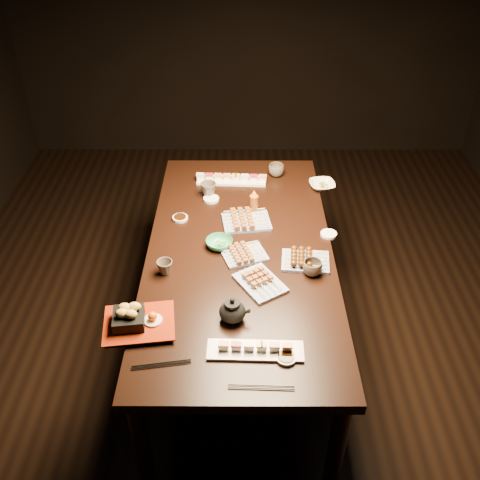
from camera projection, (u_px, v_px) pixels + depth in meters
The scene contains 23 objects.
ground at pixel (256, 353), 3.05m from camera, with size 5.00×5.00×0.00m, color black.
dining_table at pixel (240, 305), 2.83m from camera, with size 0.90×1.80×0.75m, color black.
sushi_platter_near at pixel (255, 348), 2.07m from camera, with size 0.38×0.10×0.05m, color white, non-canonical shape.
sushi_platter_far at pixel (231, 178), 3.11m from camera, with size 0.40×0.11×0.05m, color white, non-canonical shape.
yakitori_plate_center at pixel (244, 252), 2.55m from camera, with size 0.20×0.15×0.05m, color #828EB6, non-canonical shape.
yakitori_plate_right at pixel (260, 280), 2.38m from camera, with size 0.22×0.16×0.06m, color #828EB6, non-canonical shape.
yakitori_plate_left at pixel (246, 218), 2.76m from camera, with size 0.24×0.18×0.06m, color #828EB6, non-canonical shape.
tsukune_plate at pixel (306, 258), 2.51m from camera, with size 0.22×0.16×0.06m, color #828EB6, non-canonical shape.
edamame_bowl_green at pixel (219, 243), 2.61m from camera, with size 0.13×0.13×0.04m, color #2E8C5A.
edamame_bowl_cream at pixel (322, 185), 3.05m from camera, with size 0.14×0.14×0.04m, color #F5E4C8.
tempura_tray at pixel (138, 317), 2.16m from camera, with size 0.29×0.23×0.11m, color black, non-canonical shape.
teacup_near_left at pixel (165, 267), 2.44m from camera, with size 0.07×0.07×0.07m, color #4D443B.
teacup_mid_right at pixel (312, 268), 2.44m from camera, with size 0.09×0.09×0.07m, color #4D443B.
teacup_far_left at pixel (208, 189), 2.97m from camera, with size 0.09×0.09×0.08m, color #4D443B.
teacup_far_right at pixel (276, 170), 3.15m from camera, with size 0.09×0.09×0.07m, color #4D443B.
teapot at pixel (232, 309), 2.19m from camera, with size 0.13×0.13×0.11m, color black, non-canonical shape.
condiment_bottle at pixel (254, 201), 2.82m from camera, with size 0.05×0.05×0.14m, color brown.
sauce_dish_west at pixel (180, 218), 2.81m from camera, with size 0.08×0.08×0.01m, color white.
sauce_dish_east at pixel (329, 234), 2.69m from camera, with size 0.08×0.08×0.01m, color white.
sauce_dish_se at pixel (286, 358), 2.05m from camera, with size 0.08×0.08×0.01m, color white.
sauce_dish_nw at pixel (211, 199), 2.95m from camera, with size 0.09×0.09×0.02m, color white.
chopsticks_near at pixel (161, 365), 2.03m from camera, with size 0.22×0.02×0.01m, color black, non-canonical shape.
chopsticks_se at pixel (261, 387), 1.94m from camera, with size 0.24×0.02×0.01m, color black, non-canonical shape.
Camera 1 is at (-0.09, -2.05, 2.35)m, focal length 40.00 mm.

